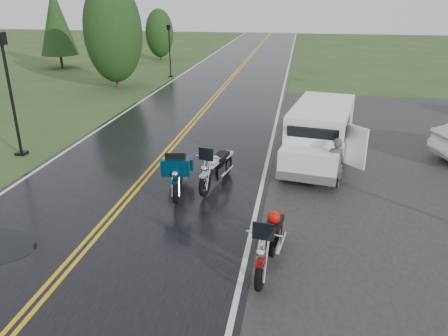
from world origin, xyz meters
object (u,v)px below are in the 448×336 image
lamp_post_far_left (170,51)px  motorcycle_teal (175,181)px  lamp_post_near_left (11,96)px  motorcycle_silver (205,175)px  motorcycle_red (261,261)px  van_white (286,148)px  person_at_van (335,164)px

lamp_post_far_left → motorcycle_teal: bearing=-73.3°
motorcycle_teal → lamp_post_far_left: lamp_post_far_left is taller
lamp_post_near_left → lamp_post_far_left: (0.89, 16.66, -0.41)m
motorcycle_silver → lamp_post_near_left: 8.05m
motorcycle_red → lamp_post_far_left: (-8.62, 23.17, 1.10)m
van_white → lamp_post_near_left: (-9.75, 0.52, 1.19)m
motorcycle_red → lamp_post_far_left: 24.75m
van_white → lamp_post_far_left: (-8.86, 17.18, 0.78)m
lamp_post_near_left → person_at_van: bearing=-5.5°
person_at_van → lamp_post_far_left: 20.57m
motorcycle_silver → van_white: 2.99m
motorcycle_silver → van_white: size_ratio=0.46×
van_white → motorcycle_red: bearing=-82.5°
lamp_post_far_left → lamp_post_near_left: bearing=-93.1°
motorcycle_red → lamp_post_near_left: size_ratio=0.54×
person_at_van → lamp_post_far_left: (-10.36, 17.74, 1.02)m
motorcycle_teal → person_at_van: size_ratio=1.57×
person_at_van → lamp_post_near_left: (-11.25, 1.08, 1.43)m
lamp_post_near_left → motorcycle_red: bearing=-34.4°
motorcycle_teal → motorcycle_red: bearing=-62.1°
motorcycle_silver → motorcycle_teal: bearing=-130.6°
motorcycle_silver → lamp_post_far_left: 20.28m
motorcycle_silver → lamp_post_near_left: bearing=173.0°
motorcycle_teal → van_white: 3.89m
motorcycle_teal → motorcycle_silver: motorcycle_teal is taller
motorcycle_red → person_at_van: size_ratio=1.53×
motorcycle_silver → van_white: van_white is taller
person_at_van → motorcycle_red: bearing=61.5°
motorcycle_silver → lamp_post_far_left: lamp_post_far_left is taller
motorcycle_red → motorcycle_teal: size_ratio=0.97×
motorcycle_red → person_at_van: 5.71m
motorcycle_teal → lamp_post_near_left: size_ratio=0.56×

